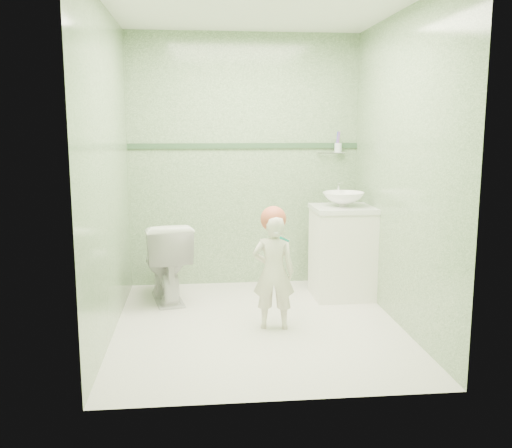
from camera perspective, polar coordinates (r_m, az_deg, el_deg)
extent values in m
plane|color=silver|center=(4.55, 0.20, -10.04)|extent=(2.50, 2.50, 0.00)
cube|color=gray|center=(5.54, -1.18, 6.23)|extent=(2.20, 0.04, 2.40)
cube|color=gray|center=(3.06, 2.71, 3.29)|extent=(2.20, 0.04, 2.40)
cube|color=gray|center=(4.32, -14.51, 4.90)|extent=(0.04, 2.50, 2.40)
cube|color=gray|center=(4.55, 14.18, 5.14)|extent=(0.04, 2.50, 2.40)
plane|color=white|center=(4.37, 0.22, 21.08)|extent=(2.50, 2.50, 0.00)
cube|color=#345537|center=(5.52, -1.18, 7.78)|extent=(2.20, 0.02, 0.05)
cube|color=white|center=(5.25, 8.54, -2.90)|extent=(0.52, 0.50, 0.80)
cube|color=white|center=(5.18, 8.65, 1.53)|extent=(0.54, 0.52, 0.04)
imported|color=white|center=(5.17, 8.68, 2.45)|extent=(0.37, 0.37, 0.13)
cylinder|color=silver|center=(5.35, 8.16, 3.32)|extent=(0.03, 0.03, 0.18)
cylinder|color=silver|center=(5.30, 8.31, 4.12)|extent=(0.02, 0.12, 0.02)
cylinder|color=silver|center=(5.62, 7.49, 7.02)|extent=(0.26, 0.02, 0.02)
cylinder|color=silver|center=(5.61, 8.16, 7.51)|extent=(0.07, 0.07, 0.09)
cylinder|color=#B94D39|center=(5.62, 8.22, 8.22)|extent=(0.01, 0.01, 0.17)
cylinder|color=purple|center=(5.60, 8.08, 8.22)|extent=(0.01, 0.01, 0.17)
cylinder|color=blue|center=(5.60, 8.04, 8.22)|extent=(0.01, 0.01, 0.17)
cylinder|color=purple|center=(5.60, 8.21, 8.22)|extent=(0.01, 0.01, 0.17)
imported|color=white|center=(5.15, -8.92, -3.66)|extent=(0.53, 0.76, 0.71)
imported|color=#EDE5CD|center=(4.38, 1.75, -4.81)|extent=(0.35, 0.26, 0.88)
sphere|color=#C55A3E|center=(4.32, 1.74, 0.50)|extent=(0.20, 0.20, 0.20)
cylinder|color=#02816E|center=(4.19, 2.84, -1.54)|extent=(0.09, 0.12, 0.06)
cube|color=white|center=(4.23, 2.03, -0.87)|extent=(0.03, 0.03, 0.02)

